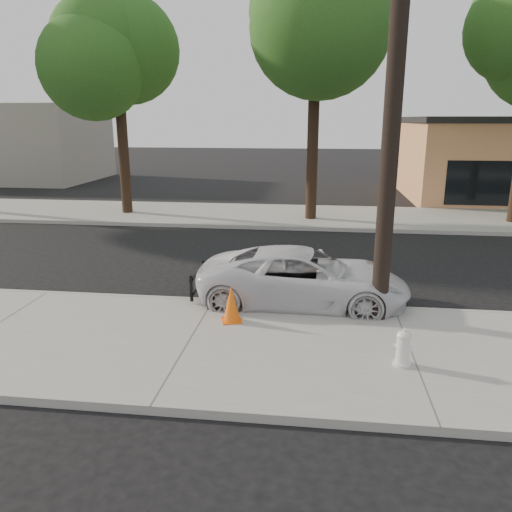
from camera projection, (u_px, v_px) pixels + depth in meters
name	position (u px, v px, depth m)	size (l,w,h in m)	color
ground	(230.00, 277.00, 13.36)	(120.00, 120.00, 0.00)	black
near_sidewalk	(189.00, 344.00, 9.23)	(90.00, 4.40, 0.15)	gray
far_sidewalk	(264.00, 216.00, 21.47)	(90.00, 5.00, 0.15)	gray
curb_near	(214.00, 302.00, 11.33)	(90.00, 0.12, 0.16)	#9E9B93
utility_pole	(395.00, 85.00, 9.10)	(1.40, 0.34, 9.00)	black
tree_b	(121.00, 66.00, 20.13)	(4.34, 4.20, 8.45)	black
tree_c	(321.00, 41.00, 18.56)	(4.96, 4.80, 9.55)	black
police_cruiser	(304.00, 278.00, 11.23)	(2.15, 4.67, 1.30)	silver
fire_hydrant	(403.00, 349.00, 8.22)	(0.33, 0.30, 0.61)	silver
traffic_cone	(231.00, 304.00, 10.01)	(0.49, 0.49, 0.76)	#F45F0C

